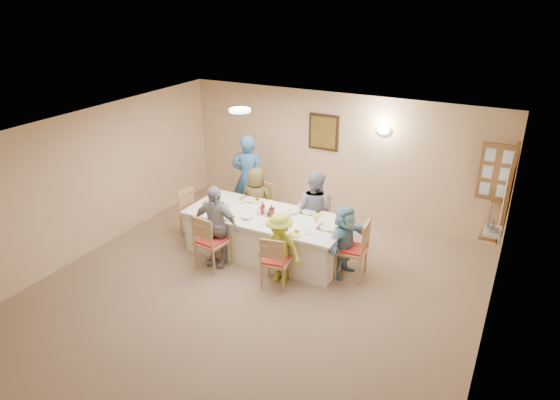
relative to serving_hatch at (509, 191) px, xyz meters
The scene contains 49 objects.
ground 4.28m from the serving_hatch, 143.22° to the right, with size 7.00×7.00×0.00m, color #A38060.
room_walls 4.01m from the serving_hatch, 143.22° to the right, with size 7.00×7.00×7.00m.
wall_picture 3.67m from the serving_hatch, 163.15° to the left, with size 0.62×0.05×0.72m.
wall_sconce 2.56m from the serving_hatch, 155.76° to the left, with size 0.26×0.09×0.18m, color white.
ceiling_light 4.41m from the serving_hatch, 167.93° to the right, with size 0.36×0.36×0.05m, color white.
serving_hatch is the anchor object (origin of this frame).
hatch_sill 0.54m from the serving_hatch, behind, with size 0.30×1.50×0.05m, color brown.
shutter_door 0.80m from the serving_hatch, 108.89° to the left, with size 0.55×0.04×1.00m, color brown.
fan_shelf 1.36m from the serving_hatch, 93.39° to the right, with size 0.22×0.36×0.03m, color white.
desk_fan 1.36m from the serving_hatch, 94.66° to the right, with size 0.30×0.30×0.28m, color #A5A5A8, non-canonical shape.
dining_table 3.94m from the serving_hatch, 163.40° to the right, with size 2.79×1.18×0.76m, color white.
chair_back_left 4.36m from the serving_hatch, behind, with size 0.44×0.44×0.92m, color tan, non-canonical shape.
chair_back_right 3.21m from the serving_hatch, behind, with size 0.43×0.43×0.90m, color tan, non-canonical shape.
chair_front_left 4.73m from the serving_hatch, 156.01° to the right, with size 0.47×0.47×0.99m, color tan, non-canonical shape.
chair_front_right 3.71m from the serving_hatch, 148.13° to the right, with size 0.43×0.43×0.90m, color tan, non-canonical shape.
chair_left_end 5.39m from the serving_hatch, 168.21° to the right, with size 0.44×0.44×0.91m, color tan, non-canonical shape.
chair_right_end 2.54m from the serving_hatch, 152.49° to the right, with size 0.48×0.48×1.00m, color tan, non-canonical shape.
diner_back_left 4.33m from the serving_hatch, behind, with size 0.68×0.50×1.29m, color brown.
diner_back_right 3.15m from the serving_hatch, behind, with size 0.78×0.66×1.43m, color gray.
diner_front_left 4.64m from the serving_hatch, 157.38° to the right, with size 0.87×0.44×1.42m, color #9F9F9F.
diner_front_right 3.62m from the serving_hatch, 149.80° to the right, with size 0.78×0.46×1.18m, color #C0D631.
diner_right_end 2.61m from the serving_hatch, 153.89° to the right, with size 0.58×1.18×1.22m, color #7EB5D2.
caregiver 4.72m from the serving_hatch, behind, with size 0.74×0.62×1.74m, color #30629B.
placemat_fl 4.54m from the serving_hatch, 160.45° to the right, with size 0.33×0.25×0.01m, color #472B19.
plate_fl 4.54m from the serving_hatch, 160.45° to the right, with size 0.25×0.25×0.02m, color white.
napkin_fl 4.39m from the serving_hatch, 159.03° to the right, with size 0.13×0.13×0.01m, color yellow.
placemat_fr 3.46m from the serving_hatch, 153.62° to the right, with size 0.34×0.25×0.01m, color #472B19.
plate_fr 3.45m from the serving_hatch, 153.62° to the right, with size 0.24×0.24×0.02m, color white.
napkin_fr 3.32m from the serving_hatch, 151.41° to the right, with size 0.14×0.14×0.01m, color yellow.
placemat_bl 4.34m from the serving_hatch, behind, with size 0.34×0.25×0.01m, color #472B19.
plate_bl 4.34m from the serving_hatch, behind, with size 0.25×0.25×0.02m, color white.
napkin_bl 4.17m from the serving_hatch, behind, with size 0.14×0.14×0.01m, color yellow.
placemat_br 3.18m from the serving_hatch, 167.68° to the right, with size 0.32×0.24×0.01m, color #472B19.
plate_br 3.18m from the serving_hatch, 167.68° to the right, with size 0.24×0.24×0.02m, color white.
napkin_br 3.02m from the serving_hatch, 165.98° to the right, with size 0.15×0.15×0.01m, color yellow.
placemat_le 4.90m from the serving_hatch, 167.12° to the right, with size 0.33×0.25×0.01m, color #472B19.
plate_le 4.90m from the serving_hatch, 167.12° to the right, with size 0.25×0.25×0.02m, color white.
napkin_le 4.74m from the serving_hatch, 166.03° to the right, with size 0.13×0.13×0.01m, color yellow.
placemat_re 2.83m from the serving_hatch, 156.67° to the right, with size 0.34×0.25×0.01m, color #472B19.
plate_re 2.82m from the serving_hatch, 156.67° to the right, with size 0.25×0.25×0.02m, color white.
napkin_re 2.69m from the serving_hatch, 154.07° to the right, with size 0.14×0.14×0.01m, color yellow.
teacup_a 4.72m from the serving_hatch, 162.25° to the right, with size 0.11×0.11×0.08m, color white.
teacup_b 3.36m from the serving_hatch, 169.69° to the right, with size 0.09×0.09×0.08m, color white.
bowl_a 4.15m from the serving_hatch, 160.70° to the right, with size 0.21×0.21×0.05m, color white.
bowl_b 3.44m from the serving_hatch, 165.64° to the right, with size 0.23×0.23×0.06m, color white.
condiment_ketchup 3.91m from the serving_hatch, 163.91° to the right, with size 0.11×0.11×0.23m, color #A10D16.
condiment_brown 3.76m from the serving_hatch, 163.98° to the right, with size 0.09×0.09×0.18m, color #482013.
condiment_malt 3.77m from the serving_hatch, 162.78° to the right, with size 0.15×0.15×0.15m, color #482013.
drinking_glass 3.97m from the serving_hatch, 164.73° to the right, with size 0.07×0.07×0.11m, color silver.
Camera 1 is at (3.34, -5.43, 4.37)m, focal length 32.00 mm.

